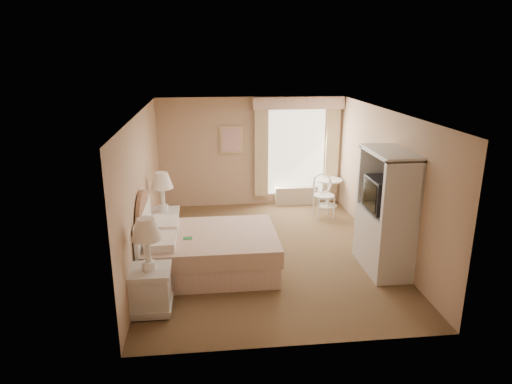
{
  "coord_description": "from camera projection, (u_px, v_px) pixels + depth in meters",
  "views": [
    {
      "loc": [
        -1.03,
        -7.45,
        3.43
      ],
      "look_at": [
        -0.16,
        0.3,
        1.05
      ],
      "focal_mm": 32.0,
      "sensor_mm": 36.0,
      "label": 1
    }
  ],
  "objects": [
    {
      "name": "nightstand_far",
      "position": [
        164.0,
        218.0,
        8.42
      ],
      "size": [
        0.56,
        0.56,
        1.35
      ],
      "color": "silver",
      "rests_on": "room"
    },
    {
      "name": "room",
      "position": [
        267.0,
        185.0,
        7.82
      ],
      "size": [
        4.21,
        5.51,
        2.51
      ],
      "color": "brown",
      "rests_on": "ground"
    },
    {
      "name": "nightstand_near",
      "position": [
        150.0,
        278.0,
        6.16
      ],
      "size": [
        0.56,
        0.56,
        1.35
      ],
      "color": "silver",
      "rests_on": "room"
    },
    {
      "name": "framed_art",
      "position": [
        231.0,
        140.0,
        10.27
      ],
      "size": [
        0.52,
        0.04,
        0.62
      ],
      "color": "tan",
      "rests_on": "room"
    },
    {
      "name": "armoire",
      "position": [
        385.0,
        221.0,
        7.35
      ],
      "size": [
        0.6,
        1.2,
        1.99
      ],
      "color": "silver",
      "rests_on": "room"
    },
    {
      "name": "window",
      "position": [
        297.0,
        148.0,
        10.43
      ],
      "size": [
        2.05,
        0.22,
        2.51
      ],
      "color": "white",
      "rests_on": "room"
    },
    {
      "name": "bed",
      "position": [
        204.0,
        250.0,
        7.42
      ],
      "size": [
        2.15,
        1.68,
        1.48
      ],
      "color": "tan",
      "rests_on": "room"
    },
    {
      "name": "round_table",
      "position": [
        328.0,
        188.0,
        10.52
      ],
      "size": [
        0.62,
        0.62,
        0.65
      ],
      "color": "white",
      "rests_on": "room"
    },
    {
      "name": "cafe_chair",
      "position": [
        323.0,
        192.0,
        9.89
      ],
      "size": [
        0.48,
        0.48,
        0.93
      ],
      "rotation": [
        0.0,
        0.0,
        0.09
      ],
      "color": "white",
      "rests_on": "room"
    }
  ]
}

